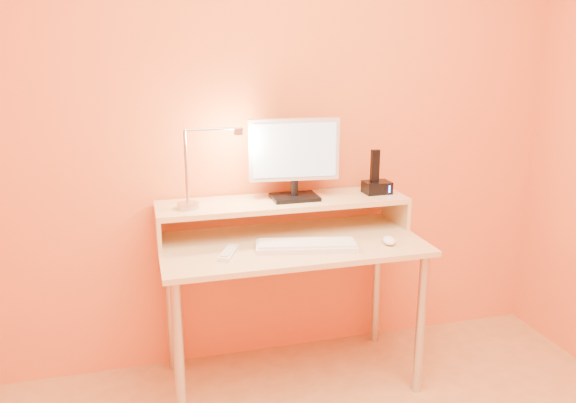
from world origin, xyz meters
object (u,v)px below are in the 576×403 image
object	(u,v)px
monitor_panel	(294,150)
phone_dock	(377,187)
keyboard	(306,246)
lamp_base	(188,206)
remote_control	(229,253)
mouse	(389,240)

from	to	relation	value
monitor_panel	phone_dock	xyz separation A→B (m)	(0.43, -0.01, -0.21)
keyboard	lamp_base	bearing A→B (deg)	167.05
lamp_base	remote_control	distance (m)	0.31
lamp_base	remote_control	bearing A→B (deg)	-56.00
lamp_base	mouse	bearing A→B (deg)	-16.94
monitor_panel	phone_dock	world-z (taller)	monitor_panel
lamp_base	mouse	size ratio (longest dim) A/B	0.99
remote_control	keyboard	bearing A→B (deg)	21.36
keyboard	phone_dock	bearing A→B (deg)	42.02
keyboard	remote_control	bearing A→B (deg)	-170.24
phone_dock	keyboard	size ratio (longest dim) A/B	0.29
keyboard	mouse	world-z (taller)	mouse
remote_control	mouse	bearing A→B (deg)	19.51
mouse	phone_dock	bearing A→B (deg)	92.54
monitor_panel	keyboard	xyz separation A→B (m)	(-0.02, -0.27, -0.39)
lamp_base	phone_dock	distance (m)	0.94
mouse	lamp_base	bearing A→B (deg)	177.59
remote_control	monitor_panel	bearing A→B (deg)	58.48
lamp_base	phone_dock	size ratio (longest dim) A/B	0.77
lamp_base	keyboard	bearing A→B (deg)	-24.89
monitor_panel	lamp_base	distance (m)	0.56
monitor_panel	phone_dock	size ratio (longest dim) A/B	3.31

